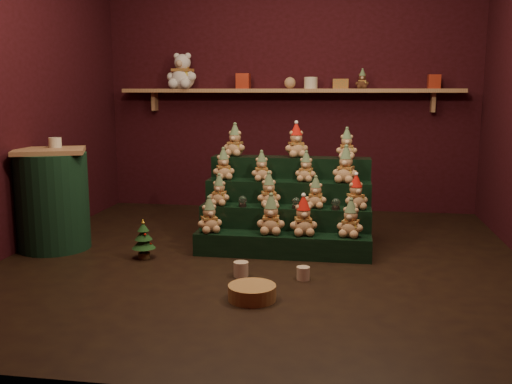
% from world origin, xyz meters
% --- Properties ---
extents(ground, '(4.00, 4.00, 0.00)m').
position_xyz_m(ground, '(0.00, 0.00, 0.00)').
color(ground, black).
rests_on(ground, ground).
extents(back_wall, '(4.00, 0.10, 2.80)m').
position_xyz_m(back_wall, '(0.00, 2.05, 1.40)').
color(back_wall, black).
rests_on(back_wall, ground).
extents(front_wall, '(4.00, 0.10, 2.80)m').
position_xyz_m(front_wall, '(0.00, -2.05, 1.40)').
color(front_wall, black).
rests_on(front_wall, ground).
extents(left_wall, '(0.10, 4.00, 2.80)m').
position_xyz_m(left_wall, '(-2.05, 0.00, 1.40)').
color(left_wall, black).
rests_on(left_wall, ground).
extents(back_shelf, '(3.60, 0.26, 0.24)m').
position_xyz_m(back_shelf, '(0.00, 1.87, 1.29)').
color(back_shelf, tan).
rests_on(back_shelf, ground).
extents(riser_tier_front, '(1.40, 0.22, 0.18)m').
position_xyz_m(riser_tier_front, '(0.14, 0.11, 0.09)').
color(riser_tier_front, black).
rests_on(riser_tier_front, ground).
extents(riser_tier_midfront, '(1.40, 0.22, 0.36)m').
position_xyz_m(riser_tier_midfront, '(0.14, 0.33, 0.18)').
color(riser_tier_midfront, black).
rests_on(riser_tier_midfront, ground).
extents(riser_tier_midback, '(1.40, 0.22, 0.54)m').
position_xyz_m(riser_tier_midback, '(0.14, 0.55, 0.27)').
color(riser_tier_midback, black).
rests_on(riser_tier_midback, ground).
extents(riser_tier_back, '(1.40, 0.22, 0.72)m').
position_xyz_m(riser_tier_back, '(0.14, 0.77, 0.36)').
color(riser_tier_back, black).
rests_on(riser_tier_back, ground).
extents(teddy_0, '(0.26, 0.25, 0.28)m').
position_xyz_m(teddy_0, '(-0.44, 0.10, 0.32)').
color(teddy_0, tan).
rests_on(teddy_0, riser_tier_front).
extents(teddy_1, '(0.23, 0.21, 0.31)m').
position_xyz_m(teddy_1, '(0.05, 0.13, 0.33)').
color(teddy_1, tan).
rests_on(teddy_1, riser_tier_front).
extents(teddy_2, '(0.26, 0.24, 0.30)m').
position_xyz_m(teddy_2, '(0.31, 0.13, 0.33)').
color(teddy_2, tan).
rests_on(teddy_2, riser_tier_front).
extents(teddy_3, '(0.25, 0.23, 0.29)m').
position_xyz_m(teddy_3, '(0.68, 0.13, 0.32)').
color(teddy_3, tan).
rests_on(teddy_3, riser_tier_front).
extents(teddy_4, '(0.19, 0.17, 0.25)m').
position_xyz_m(teddy_4, '(-0.41, 0.32, 0.49)').
color(teddy_4, tan).
rests_on(teddy_4, riser_tier_midfront).
extents(teddy_5, '(0.24, 0.23, 0.27)m').
position_xyz_m(teddy_5, '(0.01, 0.33, 0.50)').
color(teddy_5, tan).
rests_on(teddy_5, riser_tier_midfront).
extents(teddy_6, '(0.19, 0.17, 0.25)m').
position_xyz_m(teddy_6, '(0.39, 0.33, 0.49)').
color(teddy_6, tan).
rests_on(teddy_6, riser_tier_midfront).
extents(teddy_7, '(0.25, 0.24, 0.27)m').
position_xyz_m(teddy_7, '(0.71, 0.32, 0.50)').
color(teddy_7, tan).
rests_on(teddy_7, riser_tier_midfront).
extents(teddy_8, '(0.24, 0.23, 0.26)m').
position_xyz_m(teddy_8, '(-0.42, 0.56, 0.67)').
color(teddy_8, tan).
rests_on(teddy_8, riser_tier_midback).
extents(teddy_9, '(0.21, 0.20, 0.25)m').
position_xyz_m(teddy_9, '(-0.08, 0.54, 0.66)').
color(teddy_9, tan).
rests_on(teddy_9, riser_tier_midback).
extents(teddy_10, '(0.20, 0.19, 0.25)m').
position_xyz_m(teddy_10, '(0.29, 0.55, 0.66)').
color(teddy_10, tan).
rests_on(teddy_10, riser_tier_midback).
extents(teddy_11, '(0.26, 0.24, 0.30)m').
position_xyz_m(teddy_11, '(0.63, 0.55, 0.69)').
color(teddy_11, tan).
rests_on(teddy_11, riser_tier_midback).
extents(teddy_12, '(0.23, 0.22, 0.28)m').
position_xyz_m(teddy_12, '(-0.36, 0.79, 0.86)').
color(teddy_12, tan).
rests_on(teddy_12, riser_tier_back).
extents(teddy_13, '(0.26, 0.25, 0.29)m').
position_xyz_m(teddy_13, '(0.19, 0.78, 0.87)').
color(teddy_13, tan).
rests_on(teddy_13, riser_tier_back).
extents(teddy_14, '(0.20, 0.18, 0.26)m').
position_xyz_m(teddy_14, '(0.63, 0.76, 0.85)').
color(teddy_14, tan).
rests_on(teddy_14, riser_tier_back).
extents(snow_globe_a, '(0.07, 0.07, 0.09)m').
position_xyz_m(snow_globe_a, '(-0.20, 0.27, 0.41)').
color(snow_globe_a, black).
rests_on(snow_globe_a, riser_tier_midfront).
extents(snow_globe_b, '(0.07, 0.07, 0.09)m').
position_xyz_m(snow_globe_b, '(0.24, 0.27, 0.41)').
color(snow_globe_b, black).
rests_on(snow_globe_b, riser_tier_midfront).
extents(snow_globe_c, '(0.07, 0.07, 0.09)m').
position_xyz_m(snow_globe_c, '(0.56, 0.27, 0.41)').
color(snow_globe_c, black).
rests_on(snow_globe_c, riser_tier_midfront).
extents(side_table, '(0.68, 0.63, 0.84)m').
position_xyz_m(side_table, '(-1.76, 0.06, 0.41)').
color(side_table, tan).
rests_on(side_table, ground).
extents(table_ornament, '(0.10, 0.10, 0.08)m').
position_xyz_m(table_ornament, '(-1.76, 0.16, 0.88)').
color(table_ornament, beige).
rests_on(table_ornament, side_table).
extents(mini_christmas_tree, '(0.18, 0.18, 0.31)m').
position_xyz_m(mini_christmas_tree, '(-0.92, -0.11, 0.15)').
color(mini_christmas_tree, '#432F18').
rests_on(mini_christmas_tree, ground).
extents(mug_left, '(0.11, 0.11, 0.11)m').
position_xyz_m(mug_left, '(-0.09, -0.42, 0.05)').
color(mug_left, '#CAB395').
rests_on(mug_left, ground).
extents(mug_right, '(0.09, 0.09, 0.09)m').
position_xyz_m(mug_right, '(0.35, -0.43, 0.05)').
color(mug_right, '#CAB395').
rests_on(mug_right, ground).
extents(wicker_basket, '(0.39, 0.39, 0.10)m').
position_xyz_m(wicker_basket, '(0.06, -0.86, 0.05)').
color(wicker_basket, '#A07A40').
rests_on(wicker_basket, ground).
extents(white_bear, '(0.39, 0.36, 0.48)m').
position_xyz_m(white_bear, '(-1.14, 1.84, 1.56)').
color(white_bear, silver).
rests_on(white_bear, back_shelf).
extents(brown_bear, '(0.14, 0.13, 0.19)m').
position_xyz_m(brown_bear, '(0.77, 1.84, 1.42)').
color(brown_bear, '#4D2B19').
rests_on(brown_bear, back_shelf).
extents(gift_tin_red_a, '(0.14, 0.14, 0.16)m').
position_xyz_m(gift_tin_red_a, '(-0.48, 1.85, 1.40)').
color(gift_tin_red_a, '#A9301A').
rests_on(gift_tin_red_a, back_shelf).
extents(gift_tin_cream, '(0.14, 0.14, 0.12)m').
position_xyz_m(gift_tin_cream, '(0.24, 1.85, 1.38)').
color(gift_tin_cream, beige).
rests_on(gift_tin_cream, back_shelf).
extents(gift_tin_red_b, '(0.12, 0.12, 0.14)m').
position_xyz_m(gift_tin_red_b, '(1.49, 1.85, 1.39)').
color(gift_tin_red_b, '#A9301A').
rests_on(gift_tin_red_b, back_shelf).
extents(shelf_plush_ball, '(0.12, 0.12, 0.12)m').
position_xyz_m(shelf_plush_ball, '(0.02, 1.85, 1.38)').
color(shelf_plush_ball, tan).
rests_on(shelf_plush_ball, back_shelf).
extents(scarf_gift_box, '(0.16, 0.10, 0.10)m').
position_xyz_m(scarf_gift_box, '(0.55, 1.85, 1.37)').
color(scarf_gift_box, '#D3571D').
rests_on(scarf_gift_box, back_shelf).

